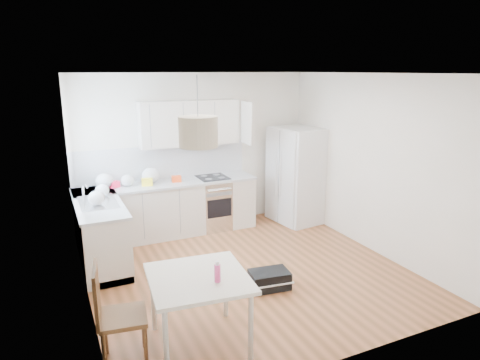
# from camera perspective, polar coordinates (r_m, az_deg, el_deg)

# --- Properties ---
(floor) EXTENTS (4.20, 4.20, 0.00)m
(floor) POSITION_cam_1_polar(r_m,az_deg,el_deg) (6.15, 0.92, -12.00)
(floor) COLOR brown
(floor) RESTS_ON ground
(ceiling) EXTENTS (4.20, 4.20, 0.00)m
(ceiling) POSITION_cam_1_polar(r_m,az_deg,el_deg) (5.50, 1.04, 14.03)
(ceiling) COLOR white
(ceiling) RESTS_ON wall_back
(wall_back) EXTENTS (4.20, 0.00, 4.20)m
(wall_back) POSITION_cam_1_polar(r_m,az_deg,el_deg) (7.58, -5.95, 3.82)
(wall_back) COLOR silver
(wall_back) RESTS_ON floor
(wall_left) EXTENTS (0.00, 4.20, 4.20)m
(wall_left) POSITION_cam_1_polar(r_m,az_deg,el_deg) (5.16, -20.56, -2.14)
(wall_left) COLOR silver
(wall_left) RESTS_ON floor
(wall_right) EXTENTS (0.00, 4.20, 4.20)m
(wall_right) POSITION_cam_1_polar(r_m,az_deg,el_deg) (6.84, 17.05, 2.08)
(wall_right) COLOR silver
(wall_right) RESTS_ON floor
(window_glassblock) EXTENTS (0.02, 1.00, 1.00)m
(window_glassblock) POSITION_cam_1_polar(r_m,az_deg,el_deg) (6.19, -21.67, 4.23)
(window_glassblock) COLOR #BFE0F9
(window_glassblock) RESTS_ON wall_left
(cabinets_back) EXTENTS (3.00, 0.60, 0.88)m
(cabinets_back) POSITION_cam_1_polar(r_m,az_deg,el_deg) (7.36, -9.43, -3.95)
(cabinets_back) COLOR beige
(cabinets_back) RESTS_ON floor
(cabinets_left) EXTENTS (0.60, 1.80, 0.88)m
(cabinets_left) POSITION_cam_1_polar(r_m,az_deg,el_deg) (6.60, -18.14, -6.69)
(cabinets_left) COLOR beige
(cabinets_left) RESTS_ON floor
(counter_back) EXTENTS (3.02, 0.64, 0.04)m
(counter_back) POSITION_cam_1_polar(r_m,az_deg,el_deg) (7.23, -9.58, -0.49)
(counter_back) COLOR #AFB2B4
(counter_back) RESTS_ON cabinets_back
(counter_left) EXTENTS (0.64, 1.82, 0.04)m
(counter_left) POSITION_cam_1_polar(r_m,az_deg,el_deg) (6.45, -18.46, -2.88)
(counter_left) COLOR #AFB2B4
(counter_left) RESTS_ON cabinets_left
(backsplash_back) EXTENTS (3.00, 0.01, 0.58)m
(backsplash_back) POSITION_cam_1_polar(r_m,az_deg,el_deg) (7.43, -10.29, 2.35)
(backsplash_back) COLOR white
(backsplash_back) RESTS_ON wall_back
(backsplash_left) EXTENTS (0.01, 1.80, 0.58)m
(backsplash_left) POSITION_cam_1_polar(r_m,az_deg,el_deg) (6.35, -21.31, -0.49)
(backsplash_left) COLOR white
(backsplash_left) RESTS_ON wall_left
(upper_cabinets) EXTENTS (1.70, 0.32, 0.75)m
(upper_cabinets) POSITION_cam_1_polar(r_m,az_deg,el_deg) (7.30, -6.77, 7.56)
(upper_cabinets) COLOR beige
(upper_cabinets) RESTS_ON wall_back
(range_oven) EXTENTS (0.50, 0.61, 0.88)m
(range_oven) POSITION_cam_1_polar(r_m,az_deg,el_deg) (7.60, -3.61, -3.19)
(range_oven) COLOR silver
(range_oven) RESTS_ON floor
(sink) EXTENTS (0.50, 0.80, 0.16)m
(sink) POSITION_cam_1_polar(r_m,az_deg,el_deg) (6.40, -18.42, -2.87)
(sink) COLOR silver
(sink) RESTS_ON counter_left
(refrigerator) EXTENTS (0.94, 0.97, 1.74)m
(refrigerator) POSITION_cam_1_polar(r_m,az_deg,el_deg) (7.89, 7.66, 0.64)
(refrigerator) COLOR white
(refrigerator) RESTS_ON floor
(dining_table) EXTENTS (1.06, 1.06, 0.76)m
(dining_table) POSITION_cam_1_polar(r_m,az_deg,el_deg) (4.39, -5.55, -13.64)
(dining_table) COLOR beige
(dining_table) RESTS_ON floor
(dining_chair) EXTENTS (0.49, 0.49, 1.03)m
(dining_chair) POSITION_cam_1_polar(r_m,az_deg,el_deg) (4.35, -15.34, -16.93)
(dining_chair) COLOR #4B2C16
(dining_chair) RESTS_ON floor
(drink_bottle) EXTENTS (0.08, 0.08, 0.21)m
(drink_bottle) POSITION_cam_1_polar(r_m,az_deg,el_deg) (4.20, -3.03, -12.10)
(drink_bottle) COLOR #DF3E7E
(drink_bottle) RESTS_ON dining_table
(gym_bag) EXTENTS (0.54, 0.39, 0.23)m
(gym_bag) POSITION_cam_1_polar(r_m,az_deg,el_deg) (5.68, 3.94, -13.10)
(gym_bag) COLOR black
(gym_bag) RESTS_ON floor
(pendant_lamp) EXTENTS (0.45, 0.45, 0.29)m
(pendant_lamp) POSITION_cam_1_polar(r_m,az_deg,el_deg) (4.05, -5.59, 6.41)
(pendant_lamp) COLOR beige
(pendant_lamp) RESTS_ON ceiling
(grocery_bag_a) EXTENTS (0.27, 0.23, 0.25)m
(grocery_bag_a) POSITION_cam_1_polar(r_m,az_deg,el_deg) (7.07, -17.66, -0.13)
(grocery_bag_a) COLOR silver
(grocery_bag_a) RESTS_ON counter_back
(grocery_bag_b) EXTENTS (0.21, 0.18, 0.19)m
(grocery_bag_b) POSITION_cam_1_polar(r_m,az_deg,el_deg) (7.12, -14.81, -0.05)
(grocery_bag_b) COLOR silver
(grocery_bag_b) RESTS_ON counter_back
(grocery_bag_c) EXTENTS (0.29, 0.25, 0.26)m
(grocery_bag_c) POSITION_cam_1_polar(r_m,az_deg,el_deg) (7.23, -11.80, 0.64)
(grocery_bag_c) COLOR silver
(grocery_bag_c) RESTS_ON counter_back
(grocery_bag_d) EXTENTS (0.20, 0.17, 0.18)m
(grocery_bag_d) POSITION_cam_1_polar(r_m,az_deg,el_deg) (6.66, -17.90, -1.31)
(grocery_bag_d) COLOR silver
(grocery_bag_d) RESTS_ON counter_back
(grocery_bag_e) EXTENTS (0.23, 0.19, 0.21)m
(grocery_bag_e) POSITION_cam_1_polar(r_m,az_deg,el_deg) (6.24, -18.60, -2.31)
(grocery_bag_e) COLOR silver
(grocery_bag_e) RESTS_ON counter_left
(snack_orange) EXTENTS (0.17, 0.12, 0.11)m
(snack_orange) POSITION_cam_1_polar(r_m,az_deg,el_deg) (7.23, -8.48, 0.16)
(snack_orange) COLOR #EE4415
(snack_orange) RESTS_ON counter_back
(snack_yellow) EXTENTS (0.19, 0.14, 0.12)m
(snack_yellow) POSITION_cam_1_polar(r_m,az_deg,el_deg) (7.08, -12.28, -0.26)
(snack_yellow) COLOR yellow
(snack_yellow) RESTS_ON counter_back
(snack_red) EXTENTS (0.17, 0.15, 0.10)m
(snack_red) POSITION_cam_1_polar(r_m,az_deg,el_deg) (7.09, -16.36, -0.59)
(snack_red) COLOR red
(snack_red) RESTS_ON counter_back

